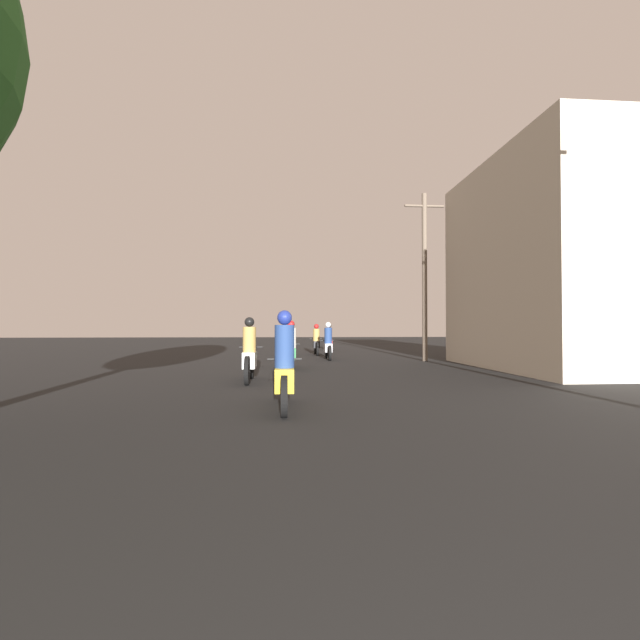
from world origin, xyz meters
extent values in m
cylinder|color=black|center=(-0.86, 8.08, 0.31)|extent=(0.10, 0.62, 0.62)
cylinder|color=black|center=(-0.86, 6.75, 0.31)|extent=(0.10, 0.62, 0.62)
cube|color=gold|center=(-0.86, 7.41, 0.50)|extent=(0.30, 0.90, 0.37)
cylinder|color=black|center=(-0.86, 7.84, 0.79)|extent=(0.60, 0.04, 0.04)
cylinder|color=navy|center=(-0.86, 7.32, 1.03)|extent=(0.32, 0.32, 0.69)
sphere|color=navy|center=(-0.86, 7.32, 1.50)|extent=(0.24, 0.24, 0.24)
cylinder|color=black|center=(-1.73, 11.70, 0.34)|extent=(0.10, 0.68, 0.68)
cylinder|color=black|center=(-1.73, 10.37, 0.34)|extent=(0.10, 0.68, 0.68)
cube|color=silver|center=(-1.73, 11.04, 0.54)|extent=(0.30, 0.77, 0.40)
cylinder|color=black|center=(-1.73, 11.47, 0.83)|extent=(0.60, 0.04, 0.04)
cylinder|color=#B28E47|center=(-1.73, 10.96, 1.05)|extent=(0.32, 0.32, 0.62)
sphere|color=black|center=(-1.73, 10.96, 1.48)|extent=(0.24, 0.24, 0.24)
cylinder|color=black|center=(-0.67, 14.98, 0.31)|extent=(0.10, 0.62, 0.62)
cylinder|color=black|center=(-0.67, 13.59, 0.31)|extent=(0.10, 0.62, 0.62)
cube|color=#1E6B33|center=(-0.67, 14.29, 0.50)|extent=(0.30, 0.89, 0.37)
cylinder|color=black|center=(-0.67, 14.74, 0.78)|extent=(0.60, 0.04, 0.04)
cylinder|color=silver|center=(-0.67, 14.20, 1.01)|extent=(0.32, 0.32, 0.65)
sphere|color=#A51919|center=(-0.67, 14.20, 1.45)|extent=(0.24, 0.24, 0.24)
cylinder|color=black|center=(0.93, 18.97, 0.31)|extent=(0.10, 0.62, 0.62)
cylinder|color=black|center=(0.93, 17.51, 0.31)|extent=(0.10, 0.62, 0.62)
cube|color=#ADADB2|center=(0.93, 18.24, 0.49)|extent=(0.30, 0.76, 0.37)
cylinder|color=black|center=(0.93, 18.71, 0.77)|extent=(0.60, 0.04, 0.04)
cylinder|color=navy|center=(0.93, 18.17, 1.00)|extent=(0.32, 0.32, 0.66)
sphere|color=silver|center=(0.93, 18.17, 1.45)|extent=(0.24, 0.24, 0.24)
cylinder|color=black|center=(0.65, 22.01, 0.34)|extent=(0.10, 0.68, 0.68)
cylinder|color=black|center=(0.65, 20.55, 0.34)|extent=(0.10, 0.68, 0.68)
cube|color=black|center=(0.65, 21.28, 0.51)|extent=(0.30, 0.71, 0.34)
cylinder|color=black|center=(0.65, 21.76, 0.78)|extent=(0.60, 0.04, 0.04)
cylinder|color=#B28E47|center=(0.65, 21.21, 0.98)|extent=(0.32, 0.32, 0.60)
sphere|color=#A51919|center=(0.65, 21.21, 1.40)|extent=(0.24, 0.24, 0.24)
cylinder|color=black|center=(1.68, 25.84, 0.31)|extent=(0.10, 0.62, 0.62)
cylinder|color=black|center=(1.68, 24.48, 0.31)|extent=(0.10, 0.62, 0.62)
cube|color=red|center=(1.68, 25.16, 0.47)|extent=(0.30, 0.77, 0.33)
cylinder|color=black|center=(1.68, 25.61, 0.74)|extent=(0.60, 0.04, 0.04)
cylinder|color=maroon|center=(1.68, 25.09, 0.98)|extent=(0.32, 0.32, 0.69)
sphere|color=black|center=(1.68, 25.09, 1.45)|extent=(0.24, 0.24, 0.24)
cube|color=beige|center=(8.22, 13.59, 3.40)|extent=(5.10, 7.36, 6.80)
cylinder|color=#6B5B4C|center=(4.71, 17.03, 3.36)|extent=(0.20, 0.20, 6.73)
cylinder|color=#6B5B4C|center=(4.71, 17.03, 6.23)|extent=(1.60, 0.10, 0.10)
camera|label=1|loc=(-0.83, 0.33, 1.34)|focal=24.00mm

